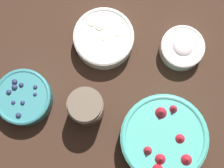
% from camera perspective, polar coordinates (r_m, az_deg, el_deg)
% --- Properties ---
extents(ground_plane, '(4.00, 4.00, 0.00)m').
position_cam_1_polar(ground_plane, '(1.08, 2.96, 3.44)').
color(ground_plane, '#382319').
extents(bowl_strawberries, '(0.23, 0.23, 0.10)m').
position_cam_1_polar(bowl_strawberries, '(1.01, 7.84, -8.22)').
color(bowl_strawberries, '#47AD9E').
rests_on(bowl_strawberries, ground_plane).
extents(bowl_blueberries, '(0.15, 0.15, 0.06)m').
position_cam_1_polar(bowl_blueberries, '(1.05, -13.29, -2.02)').
color(bowl_blueberries, teal).
rests_on(bowl_blueberries, ground_plane).
extents(bowl_bananas, '(0.17, 0.17, 0.05)m').
position_cam_1_polar(bowl_bananas, '(1.06, -1.27, 7.00)').
color(bowl_bananas, silver).
rests_on(bowl_bananas, ground_plane).
extents(bowl_cream, '(0.12, 0.12, 0.06)m').
position_cam_1_polar(bowl_cream, '(1.08, 10.63, 5.45)').
color(bowl_cream, white).
rests_on(bowl_cream, ground_plane).
extents(jar_chocolate, '(0.10, 0.10, 0.11)m').
position_cam_1_polar(jar_chocolate, '(1.00, -3.96, -3.58)').
color(jar_chocolate, brown).
rests_on(jar_chocolate, ground_plane).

